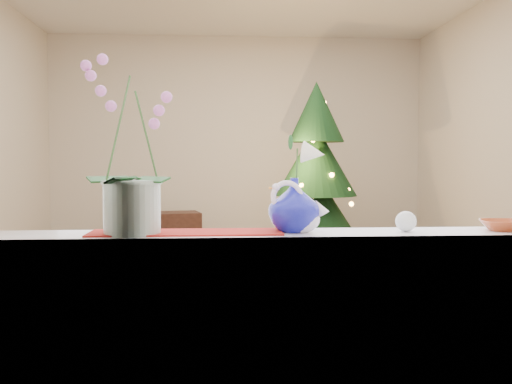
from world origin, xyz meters
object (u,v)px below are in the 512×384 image
at_px(xmas_tree, 316,180).
at_px(side_table, 162,240).
at_px(blue_vase, 294,201).
at_px(swan, 299,208).
at_px(orchid_pot, 131,145).
at_px(paperweight, 406,221).
at_px(amber_dish, 503,226).

height_order(xmas_tree, side_table, xmas_tree).
bearing_deg(xmas_tree, blue_vase, -101.30).
relative_size(swan, xmas_tree, 0.11).
relative_size(orchid_pot, paperweight, 8.36).
bearing_deg(orchid_pot, swan, 0.61).
bearing_deg(blue_vase, xmas_tree, 78.70).
xyz_separation_m(xmas_tree, side_table, (-1.62, 0.62, -0.69)).
distance_m(blue_vase, amber_dish, 0.80).
xyz_separation_m(orchid_pot, blue_vase, (0.59, 0.03, -0.21)).
height_order(swan, blue_vase, blue_vase).
relative_size(amber_dish, side_table, 0.17).
distance_m(orchid_pot, paperweight, 1.05).
bearing_deg(blue_vase, paperweight, -3.67).
xyz_separation_m(swan, amber_dish, (0.78, 0.00, -0.07)).
relative_size(paperweight, xmas_tree, 0.04).
bearing_deg(paperweight, orchid_pot, -179.63).
xyz_separation_m(paperweight, side_table, (-1.31, 4.29, -0.65)).
relative_size(orchid_pot, blue_vase, 2.79).
bearing_deg(orchid_pot, blue_vase, 3.22).
distance_m(blue_vase, xmas_tree, 3.72).
bearing_deg(blue_vase, amber_dish, -1.59).
bearing_deg(side_table, swan, -90.82).
bearing_deg(swan, amber_dish, 22.93).
relative_size(blue_vase, xmas_tree, 0.12).
distance_m(paperweight, amber_dish, 0.38).
xyz_separation_m(orchid_pot, swan, (0.60, 0.01, -0.23)).
height_order(orchid_pot, side_table, orchid_pot).
height_order(amber_dish, xmas_tree, xmas_tree).
xyz_separation_m(blue_vase, side_table, (-0.89, 4.26, -0.73)).
distance_m(orchid_pot, amber_dish, 1.42).
distance_m(orchid_pot, swan, 0.65).
xyz_separation_m(swan, paperweight, (0.40, 0.00, -0.05)).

